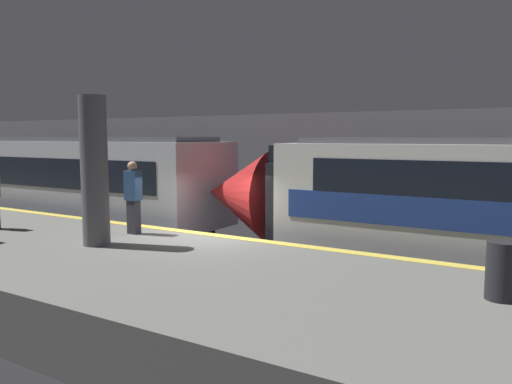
% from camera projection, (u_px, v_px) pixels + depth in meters
% --- Properties ---
extents(ground_plane, '(120.00, 120.00, 0.00)m').
position_uv_depth(ground_plane, '(209.00, 277.00, 12.32)').
color(ground_plane, black).
extents(platform, '(40.00, 5.36, 1.11)m').
position_uv_depth(platform, '(128.00, 282.00, 9.98)').
color(platform, slate).
rests_on(platform, ground).
extents(station_rear_barrier, '(50.00, 0.15, 4.31)m').
position_uv_depth(station_rear_barrier, '(326.00, 173.00, 18.13)').
color(station_rear_barrier, gray).
rests_on(station_rear_barrier, ground).
extents(support_pillar_near, '(0.58, 0.58, 3.22)m').
position_uv_depth(support_pillar_near, '(94.00, 171.00, 10.70)').
color(support_pillar_near, '#56565B').
rests_on(support_pillar_near, platform).
extents(train_modern, '(20.75, 3.10, 3.45)m').
position_uv_depth(train_modern, '(34.00, 180.00, 19.46)').
color(train_modern, black).
rests_on(train_modern, ground).
extents(person_walking, '(0.38, 0.24, 1.76)m').
position_uv_depth(person_walking, '(133.00, 195.00, 12.01)').
color(person_walking, '#2D2D38').
rests_on(person_walking, platform).
extents(trash_bin, '(0.44, 0.44, 0.85)m').
position_uv_depth(trash_bin, '(502.00, 271.00, 7.15)').
color(trash_bin, '#232328').
rests_on(trash_bin, platform).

